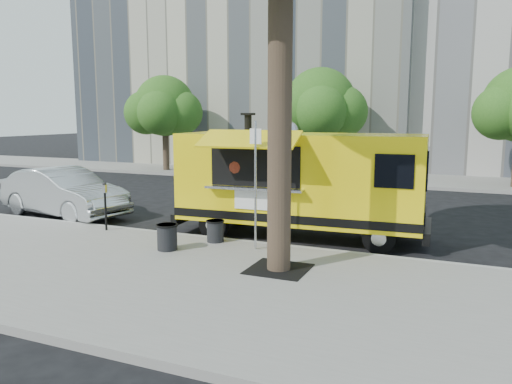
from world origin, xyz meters
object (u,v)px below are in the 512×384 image
far_tree_b (320,104)px  sedan (63,192)px  trash_bin_right (215,230)px  trash_bin_left (167,236)px  far_tree_a (165,106)px  parking_meter (105,200)px  sign_post (256,178)px  food_truck (298,180)px

far_tree_b → sedan: far_tree_b is taller
trash_bin_right → trash_bin_left: bearing=-121.3°
far_tree_a → trash_bin_right: bearing=-52.7°
far_tree_a → trash_bin_right: size_ratio=9.90×
far_tree_a → trash_bin_right: far_tree_a is taller
parking_meter → trash_bin_right: bearing=0.9°
sedan → trash_bin_left: 6.27m
far_tree_b → sign_post: size_ratio=1.83×
sign_post → parking_meter: size_ratio=2.25×
parking_meter → trash_bin_right: (3.35, 0.05, -0.54)m
trash_bin_left → sedan: bearing=155.1°
parking_meter → food_truck: bearing=20.5°
food_truck → trash_bin_right: 2.63m
parking_meter → trash_bin_left: parking_meter is taller
far_tree_b → parking_meter: far_tree_b is taller
sedan → sign_post: bearing=-92.6°
sedan → parking_meter: bearing=-107.0°
far_tree_a → trash_bin_right: (10.35, -13.60, -3.33)m
parking_meter → food_truck: 5.28m
sign_post → sedan: sign_post is taller
far_tree_b → sign_post: 14.61m
sign_post → sedan: size_ratio=0.63×
far_tree_b → food_truck: size_ratio=0.81×
sedan → trash_bin_left: size_ratio=7.88×
sign_post → trash_bin_left: size_ratio=4.94×
far_tree_a → sedan: size_ratio=1.12×
food_truck → sedan: bearing=178.6°
sign_post → food_truck: 2.09m
far_tree_a → trash_bin_left: 17.92m
sedan → trash_bin_left: bearing=-104.4°
far_tree_b → sign_post: far_tree_b is taller
far_tree_a → far_tree_b: 9.01m
sedan → trash_bin_right: 6.55m
food_truck → sedan: (-7.93, -0.27, -0.77)m
far_tree_b → trash_bin_right: far_tree_b is taller
sign_post → parking_meter: bearing=177.5°
parking_meter → sedan: 3.40m
far_tree_b → trash_bin_right: 14.47m
far_tree_b → parking_meter: size_ratio=4.12×
parking_meter → trash_bin_left: (2.67, -1.07, -0.51)m
far_tree_a → far_tree_b: (9.00, 0.40, 0.06)m
far_tree_b → food_truck: far_tree_b is taller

